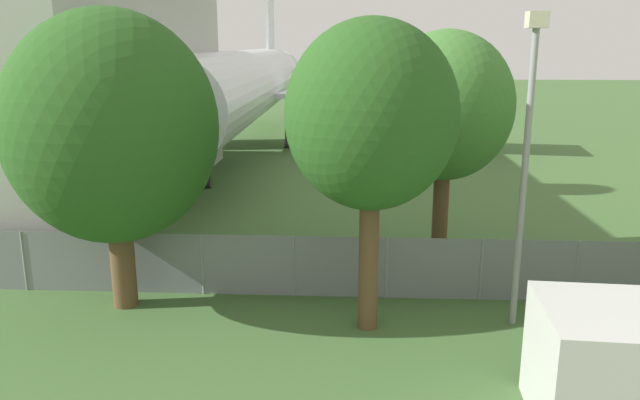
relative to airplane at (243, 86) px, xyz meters
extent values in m
cylinder|color=gray|center=(-2.09, -23.99, -3.28)|extent=(0.07, 0.07, 1.74)
cylinder|color=gray|center=(0.46, -23.99, -3.28)|extent=(0.07, 0.07, 1.74)
cylinder|color=gray|center=(3.00, -23.99, -3.28)|extent=(0.07, 0.07, 1.74)
cylinder|color=gray|center=(5.55, -23.99, -3.28)|extent=(0.07, 0.07, 1.74)
cylinder|color=gray|center=(8.09, -23.99, -3.28)|extent=(0.07, 0.07, 1.74)
cylinder|color=gray|center=(10.64, -23.99, -3.28)|extent=(0.07, 0.07, 1.74)
cylinder|color=gray|center=(13.18, -23.99, -3.28)|extent=(0.07, 0.07, 1.74)
cube|color=slate|center=(5.55, -23.99, -3.28)|extent=(56.00, 0.01, 1.74)
cylinder|color=white|center=(0.00, -0.44, 0.05)|extent=(4.70, 32.25, 4.42)
cone|color=white|center=(0.16, -18.75, 0.05)|extent=(4.46, 4.46, 4.42)
cone|color=white|center=(-0.16, 18.43, 0.05)|extent=(4.03, 5.56, 3.98)
cube|color=white|center=(9.45, 1.25, -0.61)|extent=(14.96, 6.36, 0.30)
cylinder|color=#939399|center=(7.27, 1.63, -1.76)|extent=(2.02, 4.00, 1.99)
cube|color=white|center=(-9.47, 1.09, -0.61)|extent=(15.00, 6.60, 0.30)
cylinder|color=#939399|center=(-7.30, 1.51, -1.76)|extent=(2.02, 4.00, 1.99)
cube|color=white|center=(-0.13, 14.56, 5.58)|extent=(0.27, 3.98, 6.63)
cube|color=white|center=(-0.12, 14.34, 0.50)|extent=(9.76, 3.62, 0.20)
cylinder|color=#2D2D33|center=(0.09, -10.91, -3.15)|extent=(0.24, 0.24, 1.99)
cylinder|color=#2D2D33|center=(0.09, -10.91, -3.87)|extent=(0.30, 0.56, 0.56)
cylinder|color=#2D2D33|center=(2.64, 1.19, -3.15)|extent=(0.24, 0.24, 1.99)
cylinder|color=#2D2D33|center=(2.64, 1.19, -3.87)|extent=(0.30, 0.56, 0.56)
cylinder|color=#2D2D33|center=(-2.66, 1.15, -3.15)|extent=(0.24, 0.24, 1.99)
cylinder|color=#2D2D33|center=(-2.66, 1.15, -3.87)|extent=(0.30, 0.56, 0.56)
cylinder|color=brown|center=(1.10, -24.87, -2.89)|extent=(0.64, 0.64, 2.52)
ellipsoid|color=#28561E|center=(1.10, -24.87, 0.63)|extent=(5.32, 5.32, 5.85)
cylinder|color=brown|center=(9.88, -21.12, -2.52)|extent=(0.49, 0.49, 3.26)
ellipsoid|color=#427A33|center=(9.88, -21.12, 0.85)|extent=(4.08, 4.08, 4.49)
cylinder|color=brown|center=(7.55, -25.86, -2.38)|extent=(0.48, 0.48, 3.54)
ellipsoid|color=#28561E|center=(7.55, -25.86, 1.08)|extent=(3.97, 3.97, 4.37)
cylinder|color=#99999E|center=(11.20, -25.41, -0.57)|extent=(0.16, 0.16, 7.15)
cube|color=beige|center=(11.20, -25.41, 3.18)|extent=(0.44, 0.44, 0.36)
camera|label=1|loc=(7.16, -40.10, 2.66)|focal=35.00mm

